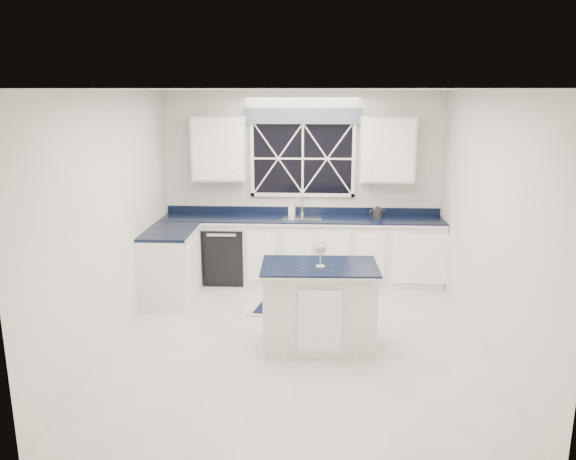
# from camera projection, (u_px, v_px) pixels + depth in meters

# --- Properties ---
(ground) EXTENTS (4.50, 4.50, 0.00)m
(ground) POSITION_uv_depth(u_px,v_px,m) (297.00, 338.00, 6.28)
(ground) COLOR beige
(ground) RESTS_ON ground
(back_wall) EXTENTS (4.00, 0.10, 2.70)m
(back_wall) POSITION_uv_depth(u_px,v_px,m) (303.00, 186.00, 8.14)
(back_wall) COLOR silver
(back_wall) RESTS_ON ground
(base_cabinets) EXTENTS (3.99, 1.60, 0.90)m
(base_cabinets) POSITION_uv_depth(u_px,v_px,m) (278.00, 254.00, 7.92)
(base_cabinets) COLOR white
(base_cabinets) RESTS_ON ground
(countertop) EXTENTS (3.98, 0.64, 0.04)m
(countertop) POSITION_uv_depth(u_px,v_px,m) (302.00, 219.00, 7.95)
(countertop) COLOR black
(countertop) RESTS_ON base_cabinets
(dishwasher) EXTENTS (0.60, 0.58, 0.82)m
(dishwasher) POSITION_uv_depth(u_px,v_px,m) (226.00, 253.00, 8.13)
(dishwasher) COLOR black
(dishwasher) RESTS_ON ground
(window) EXTENTS (1.65, 0.09, 1.26)m
(window) POSITION_uv_depth(u_px,v_px,m) (303.00, 153.00, 7.98)
(window) COLOR black
(window) RESTS_ON ground
(upper_cabinets) EXTENTS (3.10, 0.34, 0.90)m
(upper_cabinets) POSITION_uv_depth(u_px,v_px,m) (303.00, 149.00, 7.84)
(upper_cabinets) COLOR white
(upper_cabinets) RESTS_ON ground
(faucet) EXTENTS (0.05, 0.20, 0.30)m
(faucet) POSITION_uv_depth(u_px,v_px,m) (302.00, 204.00, 8.09)
(faucet) COLOR #B7B7B9
(faucet) RESTS_ON countertop
(island) EXTENTS (1.24, 0.77, 0.91)m
(island) POSITION_uv_depth(u_px,v_px,m) (319.00, 306.00, 5.99)
(island) COLOR white
(island) RESTS_ON ground
(rug) EXTENTS (1.52, 1.10, 0.02)m
(rug) POSITION_uv_depth(u_px,v_px,m) (307.00, 308.00, 7.11)
(rug) COLOR #A7A7A2
(rug) RESTS_ON ground
(kettle) EXTENTS (0.24, 0.19, 0.17)m
(kettle) POSITION_uv_depth(u_px,v_px,m) (377.00, 212.00, 7.95)
(kettle) COLOR #2F2F32
(kettle) RESTS_ON countertop
(wine_glass) EXTENTS (0.12, 0.12, 0.28)m
(wine_glass) POSITION_uv_depth(u_px,v_px,m) (321.00, 248.00, 5.79)
(wine_glass) COLOR silver
(wine_glass) RESTS_ON island
(soap_bottle) EXTENTS (0.10, 0.10, 0.19)m
(soap_bottle) POSITION_uv_depth(u_px,v_px,m) (292.00, 208.00, 8.14)
(soap_bottle) COLOR silver
(soap_bottle) RESTS_ON countertop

